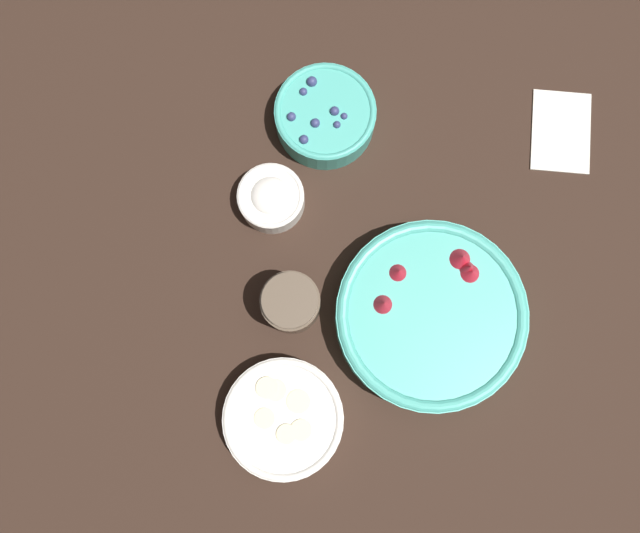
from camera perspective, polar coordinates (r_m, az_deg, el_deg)
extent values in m
plane|color=black|center=(0.94, 8.19, -2.25)|extent=(4.00, 4.00, 0.00)
cylinder|color=#47AD9E|center=(0.91, 9.94, -4.48)|extent=(0.27, 0.27, 0.06)
torus|color=#47AD9E|center=(0.89, 10.21, -4.37)|extent=(0.27, 0.27, 0.02)
cylinder|color=#B21928|center=(0.89, 10.11, -4.41)|extent=(0.22, 0.22, 0.02)
cone|color=#B21928|center=(0.89, 13.63, -0.56)|extent=(0.04, 0.04, 0.02)
cone|color=#B21928|center=(0.89, 13.41, -0.13)|extent=(0.03, 0.03, 0.03)
cone|color=#B21928|center=(0.86, 5.82, -3.42)|extent=(0.04, 0.04, 0.03)
cone|color=#B21928|center=(0.89, 12.78, 0.75)|extent=(0.05, 0.05, 0.03)
cone|color=#B21928|center=(0.87, 7.18, -0.51)|extent=(0.04, 0.04, 0.02)
cylinder|color=#47AD9E|center=(0.97, 0.48, 13.50)|extent=(0.15, 0.15, 0.05)
torus|color=#47AD9E|center=(0.95, 0.49, 13.99)|extent=(0.15, 0.15, 0.01)
cylinder|color=navy|center=(0.96, 0.49, 13.82)|extent=(0.12, 0.12, 0.01)
sphere|color=navy|center=(0.94, -0.43, 12.98)|extent=(0.01, 0.01, 0.01)
sphere|color=navy|center=(0.94, 1.56, 12.83)|extent=(0.01, 0.01, 0.01)
sphere|color=navy|center=(0.94, -2.63, 13.52)|extent=(0.01, 0.01, 0.01)
sphere|color=navy|center=(0.94, 2.22, 13.57)|extent=(0.01, 0.01, 0.01)
sphere|color=navy|center=(0.96, -1.53, 15.68)|extent=(0.01, 0.01, 0.01)
sphere|color=navy|center=(0.96, -0.75, 16.55)|extent=(0.02, 0.02, 0.02)
sphere|color=navy|center=(0.93, -1.48, 11.53)|extent=(0.01, 0.01, 0.01)
sphere|color=navy|center=(0.95, 1.34, 14.02)|extent=(0.01, 0.01, 0.01)
cylinder|color=silver|center=(0.91, -3.33, -13.63)|extent=(0.17, 0.17, 0.04)
torus|color=silver|center=(0.89, -3.40, -13.73)|extent=(0.17, 0.17, 0.01)
cylinder|color=beige|center=(0.89, -3.38, -13.70)|extent=(0.13, 0.13, 0.01)
cylinder|color=beige|center=(0.89, -3.10, -15.04)|extent=(0.03, 0.03, 0.01)
cylinder|color=beige|center=(0.88, -4.08, -11.20)|extent=(0.03, 0.03, 0.00)
cylinder|color=beige|center=(0.89, -5.09, -13.65)|extent=(0.03, 0.03, 0.00)
cylinder|color=beige|center=(0.88, -1.99, -12.22)|extent=(0.03, 0.03, 0.00)
cylinder|color=beige|center=(0.88, -4.87, -10.98)|extent=(0.03, 0.03, 0.01)
cylinder|color=beige|center=(0.88, -1.74, -14.71)|extent=(0.03, 0.03, 0.01)
cylinder|color=silver|center=(0.94, -4.46, 6.17)|extent=(0.10, 0.10, 0.04)
torus|color=silver|center=(0.92, -4.55, 6.46)|extent=(0.10, 0.10, 0.01)
cylinder|color=white|center=(0.92, -4.52, 6.36)|extent=(0.08, 0.08, 0.01)
ellipsoid|color=white|center=(0.92, -4.55, 6.46)|extent=(0.06, 0.06, 0.03)
cylinder|color=brown|center=(0.89, -2.65, -3.39)|extent=(0.08, 0.08, 0.08)
cylinder|color=#472819|center=(0.89, -2.63, -3.43)|extent=(0.07, 0.07, 0.06)
cylinder|color=brown|center=(0.84, -2.79, -3.11)|extent=(0.08, 0.08, 0.01)
cube|color=silver|center=(1.05, 21.19, 11.46)|extent=(0.14, 0.11, 0.01)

